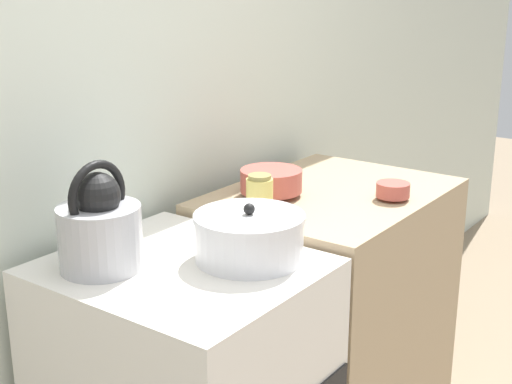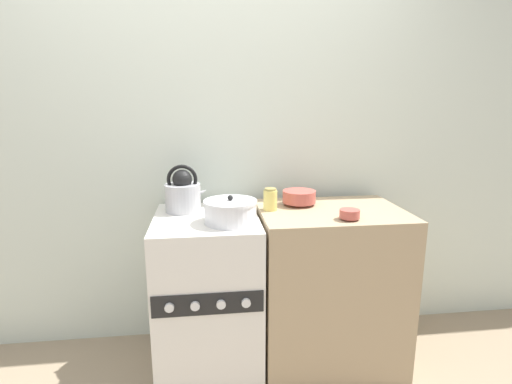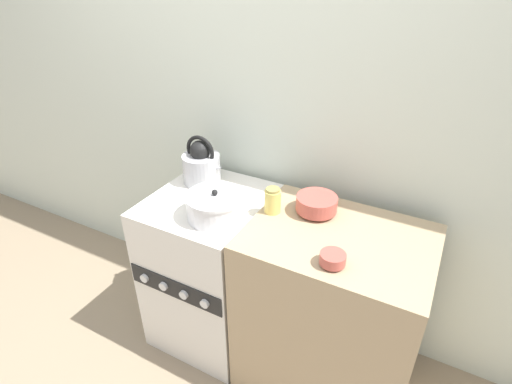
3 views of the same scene
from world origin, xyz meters
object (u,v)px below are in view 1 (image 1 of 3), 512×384
object	(u,v)px
cooking_pot	(249,237)
small_ceramic_bowl	(393,190)
enamel_bowl	(271,181)
kettle	(100,228)
storage_jar	(260,196)

from	to	relation	value
cooking_pot	small_ceramic_bowl	size ratio (longest dim) A/B	2.69
cooking_pot	enamel_bowl	bearing A→B (deg)	28.31
kettle	small_ceramic_bowl	xyz separation A→B (m)	(0.84, -0.35, -0.05)
cooking_pot	enamel_bowl	world-z (taller)	cooking_pot
kettle	storage_jar	distance (m)	0.49
storage_jar	enamel_bowl	bearing A→B (deg)	25.68
cooking_pot	enamel_bowl	size ratio (longest dim) A/B	1.44
cooking_pot	small_ceramic_bowl	bearing A→B (deg)	-9.38
kettle	enamel_bowl	distance (m)	0.66
cooking_pot	storage_jar	size ratio (longest dim) A/B	2.24
kettle	enamel_bowl	size ratio (longest dim) A/B	1.40
kettle	small_ceramic_bowl	size ratio (longest dim) A/B	2.62
storage_jar	cooking_pot	bearing A→B (deg)	-149.67
enamel_bowl	small_ceramic_bowl	distance (m)	0.37
small_ceramic_bowl	enamel_bowl	bearing A→B (deg)	120.27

